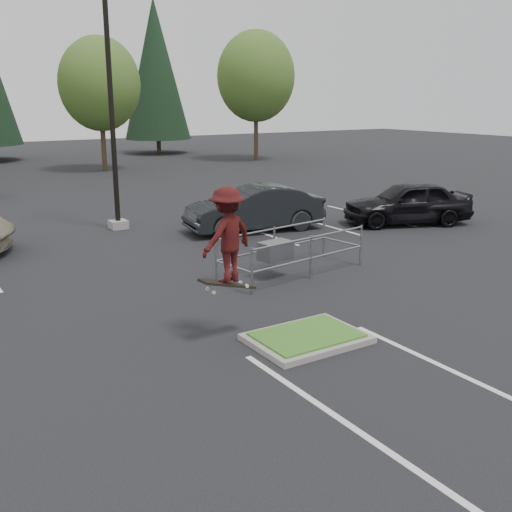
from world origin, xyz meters
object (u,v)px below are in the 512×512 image
car_r_charc (254,208)px  light_pole (111,99)px  car_r_black (408,203)px  decid_d (256,79)px  skateboarder (227,236)px  conif_c (156,69)px  cart_corral (279,250)px  decid_c (100,87)px

car_r_charc → light_pole: bearing=-117.4°
light_pole → car_r_black: (9.50, -5.00, -3.76)m
light_pole → car_r_charc: bearing=-36.1°
decid_d → skateboarder: bearing=-123.2°
conif_c → car_r_black: 33.30m
conif_c → car_r_charc: (-9.50, -30.42, -6.04)m
car_r_charc → conif_c: bearing=171.4°
cart_corral → skateboarder: size_ratio=2.05×
conif_c → car_r_charc: 32.44m
skateboarder → cart_corral: bearing=-154.4°
skateboarder → car_r_charc: 9.97m
cart_corral → car_r_black: size_ratio=0.91×
decid_c → car_r_charc: size_ratio=1.71×
conif_c → skateboarder: bearing=-111.5°
cart_corral → car_r_black: 8.53m
car_r_charc → skateboarder: bearing=-26.5°
conif_c → car_r_charc: size_ratio=2.55×
conif_c → skateboarder: 41.67m
conif_c → decid_c: bearing=-129.6°
decid_c → light_pole: bearing=-107.1°
car_r_charc → decid_c: bearing=-175.4°
car_r_black → decid_c: bearing=-147.7°
decid_c → skateboarder: size_ratio=4.04×
decid_c → car_r_black: (4.01, -22.83, -4.45)m
decid_c → decid_d: 12.03m
light_pole → cart_corral: (1.54, -8.07, -3.83)m
light_pole → decid_d: (17.49, 18.33, 1.35)m
skateboarder → light_pole: bearing=-115.3°
decid_c → cart_corral: bearing=-98.7°
decid_d → cart_corral: (-15.95, -26.40, -5.18)m
decid_d → car_r_charc: (-13.49, -21.26, -5.10)m
light_pole → cart_corral: 9.06m
conif_c → car_r_black: size_ratio=2.66×
skateboarder → decid_d: bearing=-139.7°
cart_corral → decid_c: bearing=72.8°
decid_d → car_r_charc: size_ratio=1.93×
skateboarder → car_r_charc: skateboarder is taller
decid_c → cart_corral: size_ratio=1.97×
decid_c → conif_c: size_ratio=0.67×
conif_c → cart_corral: bearing=-108.6°
decid_c → decid_d: bearing=2.4°
conif_c → car_r_black: conif_c is taller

